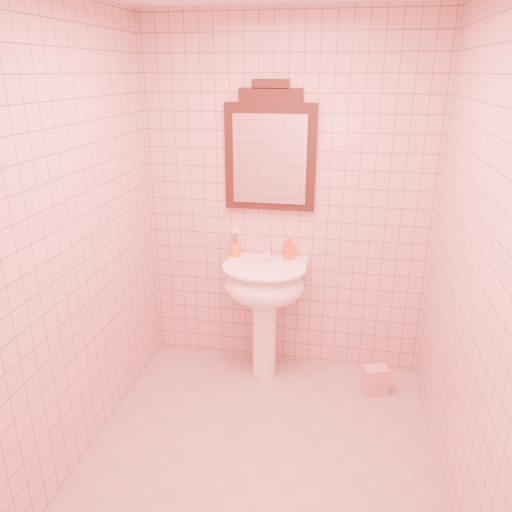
% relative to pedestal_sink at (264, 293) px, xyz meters
% --- Properties ---
extents(floor, '(2.20, 2.20, 0.00)m').
position_rel_pedestal_sink_xyz_m(floor, '(0.11, -0.87, -0.66)').
color(floor, tan).
rests_on(floor, ground).
extents(back_wall, '(2.00, 0.02, 2.50)m').
position_rel_pedestal_sink_xyz_m(back_wall, '(0.11, 0.23, 0.59)').
color(back_wall, '#D29E93').
rests_on(back_wall, floor).
extents(pedestal_sink, '(0.58, 0.58, 0.86)m').
position_rel_pedestal_sink_xyz_m(pedestal_sink, '(0.00, 0.00, 0.00)').
color(pedestal_sink, white).
rests_on(pedestal_sink, floor).
extents(faucet, '(0.04, 0.16, 0.11)m').
position_rel_pedestal_sink_xyz_m(faucet, '(0.00, 0.14, 0.26)').
color(faucet, white).
rests_on(faucet, pedestal_sink).
extents(mirror, '(0.61, 0.06, 0.86)m').
position_rel_pedestal_sink_xyz_m(mirror, '(0.00, 0.20, 0.95)').
color(mirror, black).
rests_on(mirror, back_wall).
extents(toothbrush_cup, '(0.08, 0.08, 0.18)m').
position_rel_pedestal_sink_xyz_m(toothbrush_cup, '(-0.24, 0.15, 0.25)').
color(toothbrush_cup, orange).
rests_on(toothbrush_cup, pedestal_sink).
extents(soap_dispenser, '(0.09, 0.10, 0.16)m').
position_rel_pedestal_sink_xyz_m(soap_dispenser, '(0.15, 0.16, 0.28)').
color(soap_dispenser, '#EF3B14').
rests_on(soap_dispenser, pedestal_sink).
extents(towel, '(0.19, 0.15, 0.20)m').
position_rel_pedestal_sink_xyz_m(towel, '(0.80, -0.09, -0.56)').
color(towel, '#E1AB84').
rests_on(towel, floor).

